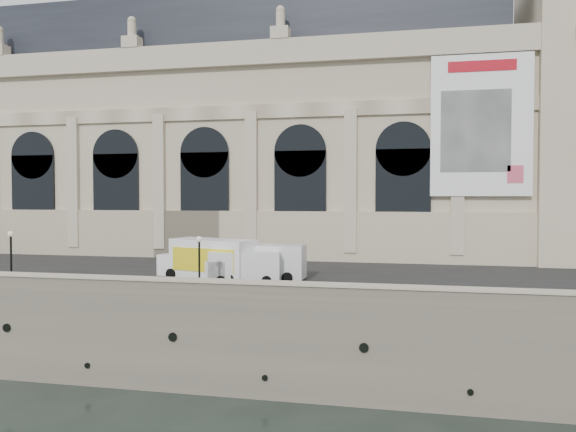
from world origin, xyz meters
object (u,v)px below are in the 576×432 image
van_b (240,267)px  lamp_left (11,259)px  van_c (261,262)px  lamp_right (199,265)px  box_truck (208,259)px

van_b → lamp_left: size_ratio=1.43×
van_c → lamp_left: bearing=-158.6°
van_b → van_c: van_c is taller
van_c → lamp_right: 6.94m
lamp_left → lamp_right: 14.27m
van_b → lamp_left: bearing=-163.6°
van_c → box_truck: box_truck is taller
van_b → lamp_left: lamp_left is taller
van_c → lamp_left: 18.08m
lamp_right → lamp_left: bearing=-179.4°
van_b → lamp_right: size_ratio=1.49×
van_b → box_truck: (-2.92, 1.15, 0.38)m
van_b → box_truck: 3.16m
lamp_left → lamp_right: size_ratio=1.05×
lamp_right → van_c: bearing=68.3°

